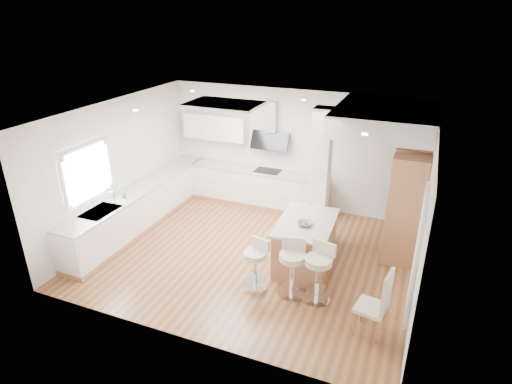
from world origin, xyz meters
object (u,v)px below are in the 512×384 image
at_px(peninsula, 305,243).
at_px(bar_stool_a, 256,262).
at_px(bar_stool_c, 318,270).
at_px(bar_stool_b, 292,265).
at_px(dining_chair, 379,302).

relative_size(peninsula, bar_stool_a, 1.66).
relative_size(bar_stool_a, bar_stool_c, 0.89).
relative_size(bar_stool_b, dining_chair, 0.92).
relative_size(bar_stool_b, bar_stool_c, 0.98).
xyz_separation_m(peninsula, bar_stool_a, (-0.57, -1.03, 0.06)).
height_order(peninsula, dining_chair, dining_chair).
distance_m(bar_stool_c, dining_chair, 1.12).
height_order(bar_stool_a, dining_chair, dining_chair).
distance_m(peninsula, bar_stool_a, 1.18).
distance_m(bar_stool_b, bar_stool_c, 0.44).
bearing_deg(bar_stool_b, dining_chair, -28.83).
bearing_deg(bar_stool_a, dining_chair, 6.54).
relative_size(bar_stool_c, dining_chair, 0.93).
height_order(bar_stool_a, bar_stool_b, bar_stool_b).
xyz_separation_m(peninsula, bar_stool_c, (0.49, -0.96, 0.13)).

